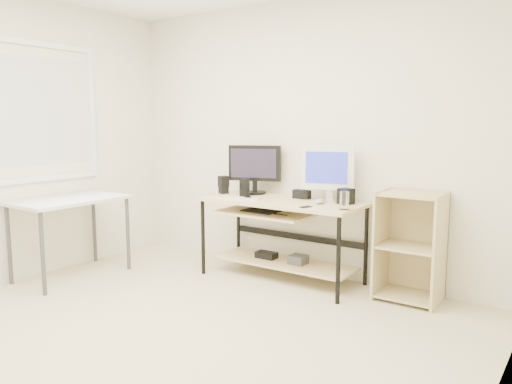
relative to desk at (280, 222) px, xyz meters
The scene contains 16 objects.
room 1.80m from the desk, 93.95° to the right, with size 4.01×4.01×2.62m.
desk is the anchor object (origin of this frame).
side_table 1.97m from the desk, 147.35° to the right, with size 0.60×1.00×0.75m.
shelf_unit 1.19m from the desk, ahead, with size 0.50×0.40×0.90m.
black_monitor 0.66m from the desk, 156.39° to the left, with size 0.51×0.23×0.48m.
white_imac 0.66m from the desk, 21.03° to the left, with size 0.47×0.17×0.50m.
keyboard 0.44m from the desk, 149.47° to the right, with size 0.41×0.11×0.01m, color silver.
mouse 0.47m from the desk, ahead, with size 0.08×0.13×0.04m, color #B9B9BE.
center_speaker 0.33m from the desk, 50.98° to the left, with size 0.16×0.07×0.08m, color black.
speaker_left 0.74m from the desk, behind, with size 0.12×0.12×0.18m.
speaker_right 0.68m from the desk, 11.12° to the left, with size 0.11×0.11×0.14m, color black.
audio_controller 0.49m from the desk, behind, with size 0.09×0.05×0.17m, color black.
volume_puck 0.37m from the desk, 153.82° to the right, with size 0.06×0.06×0.03m, color black.
smartphone 0.51m from the desk, 30.06° to the right, with size 0.05×0.10×0.01m, color black.
coaster 0.77m from the desk, 13.05° to the right, with size 0.09×0.09×0.01m, color #9C7446.
drinking_glass 0.79m from the desk, 13.05° to the right, with size 0.07×0.07×0.15m, color white.
Camera 1 is at (2.37, -2.19, 1.46)m, focal length 35.00 mm.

